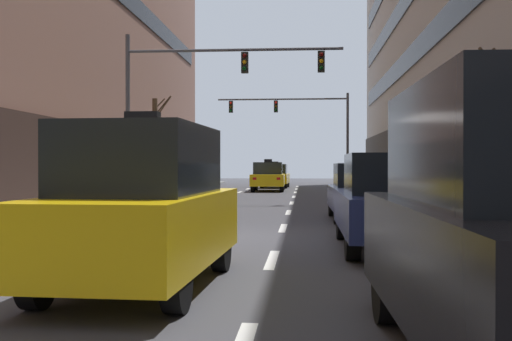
{
  "coord_description": "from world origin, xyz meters",
  "views": [
    {
      "loc": [
        2.1,
        -12.84,
        1.51
      ],
      "look_at": [
        -0.67,
        22.31,
        1.23
      ],
      "focal_mm": 43.19,
      "sensor_mm": 36.0,
      "label": 1
    }
  ],
  "objects_px": {
    "car_parked_2": "(363,192)",
    "traffic_signal_0": "(200,84)",
    "taxi_driving_1": "(169,184)",
    "car_parked_1": "(394,202)",
    "street_tree_0": "(155,143)",
    "traffic_signal_1": "(302,119)",
    "taxi_driving_0": "(143,207)",
    "taxi_driving_2": "(275,176)",
    "taxi_driving_3": "(268,177)",
    "street_tree_1": "(472,137)"
  },
  "relations": [
    {
      "from": "car_parked_2",
      "to": "traffic_signal_0",
      "type": "xyz_separation_m",
      "value": [
        -5.86,
        7.71,
        4.07
      ]
    },
    {
      "from": "taxi_driving_1",
      "to": "car_parked_1",
      "type": "distance_m",
      "value": 13.8
    },
    {
      "from": "car_parked_2",
      "to": "street_tree_0",
      "type": "xyz_separation_m",
      "value": [
        -9.51,
        14.99,
        1.96
      ]
    },
    {
      "from": "car_parked_2",
      "to": "traffic_signal_1",
      "type": "xyz_separation_m",
      "value": [
        -1.78,
        26.98,
        4.11
      ]
    },
    {
      "from": "car_parked_2",
      "to": "traffic_signal_1",
      "type": "distance_m",
      "value": 27.35
    },
    {
      "from": "taxi_driving_0",
      "to": "street_tree_0",
      "type": "bearing_deg",
      "value": 103.49
    },
    {
      "from": "taxi_driving_0",
      "to": "traffic_signal_1",
      "type": "bearing_deg",
      "value": 87.16
    },
    {
      "from": "traffic_signal_1",
      "to": "taxi_driving_2",
      "type": "bearing_deg",
      "value": -130.21
    },
    {
      "from": "traffic_signal_0",
      "to": "car_parked_2",
      "type": "bearing_deg",
      "value": -52.78
    },
    {
      "from": "car_parked_1",
      "to": "car_parked_2",
      "type": "distance_m",
      "value": 5.9
    },
    {
      "from": "taxi_driving_1",
      "to": "street_tree_0",
      "type": "xyz_separation_m",
      "value": [
        -2.72,
        8.86,
        1.93
      ]
    },
    {
      "from": "taxi_driving_0",
      "to": "taxi_driving_3",
      "type": "relative_size",
      "value": 0.92
    },
    {
      "from": "taxi_driving_0",
      "to": "taxi_driving_2",
      "type": "height_order",
      "value": "taxi_driving_0"
    },
    {
      "from": "taxi_driving_1",
      "to": "street_tree_0",
      "type": "relative_size",
      "value": 0.86
    },
    {
      "from": "taxi_driving_0",
      "to": "street_tree_0",
      "type": "height_order",
      "value": "street_tree_0"
    },
    {
      "from": "car_parked_1",
      "to": "traffic_signal_0",
      "type": "xyz_separation_m",
      "value": [
        -5.86,
        13.61,
        4.0
      ]
    },
    {
      "from": "taxi_driving_1",
      "to": "car_parked_2",
      "type": "distance_m",
      "value": 9.14
    },
    {
      "from": "car_parked_2",
      "to": "traffic_signal_0",
      "type": "bearing_deg",
      "value": 127.22
    },
    {
      "from": "taxi_driving_0",
      "to": "street_tree_1",
      "type": "bearing_deg",
      "value": 49.4
    },
    {
      "from": "taxi_driving_2",
      "to": "traffic_signal_1",
      "type": "xyz_separation_m",
      "value": [
        1.82,
        2.15,
        4.08
      ]
    },
    {
      "from": "taxi_driving_2",
      "to": "street_tree_1",
      "type": "relative_size",
      "value": 1.13
    },
    {
      "from": "street_tree_0",
      "to": "street_tree_1",
      "type": "distance_m",
      "value": 21.39
    },
    {
      "from": "taxi_driving_0",
      "to": "traffic_signal_0",
      "type": "bearing_deg",
      "value": 97.42
    },
    {
      "from": "car_parked_1",
      "to": "traffic_signal_0",
      "type": "distance_m",
      "value": 15.35
    },
    {
      "from": "taxi_driving_2",
      "to": "traffic_signal_1",
      "type": "height_order",
      "value": "traffic_signal_1"
    },
    {
      "from": "taxi_driving_0",
      "to": "street_tree_1",
      "type": "relative_size",
      "value": 1.09
    },
    {
      "from": "traffic_signal_0",
      "to": "taxi_driving_1",
      "type": "bearing_deg",
      "value": -120.35
    },
    {
      "from": "taxi_driving_0",
      "to": "traffic_signal_0",
      "type": "xyz_separation_m",
      "value": [
        -2.26,
        17.35,
        3.85
      ]
    },
    {
      "from": "taxi_driving_2",
      "to": "traffic_signal_0",
      "type": "distance_m",
      "value": 17.73
    },
    {
      "from": "taxi_driving_3",
      "to": "traffic_signal_1",
      "type": "height_order",
      "value": "traffic_signal_1"
    },
    {
      "from": "taxi_driving_2",
      "to": "car_parked_2",
      "type": "relative_size",
      "value": 1.03
    },
    {
      "from": "taxi_driving_1",
      "to": "taxi_driving_3",
      "type": "bearing_deg",
      "value": 76.99
    },
    {
      "from": "traffic_signal_0",
      "to": "street_tree_1",
      "type": "relative_size",
      "value": 2.31
    },
    {
      "from": "taxi_driving_0",
      "to": "taxi_driving_2",
      "type": "bearing_deg",
      "value": 90.01
    },
    {
      "from": "car_parked_1",
      "to": "traffic_signal_1",
      "type": "relative_size",
      "value": 0.49
    },
    {
      "from": "traffic_signal_1",
      "to": "taxi_driving_1",
      "type": "bearing_deg",
      "value": -103.5
    },
    {
      "from": "car_parked_2",
      "to": "street_tree_0",
      "type": "bearing_deg",
      "value": 122.39
    },
    {
      "from": "taxi_driving_0",
      "to": "taxi_driving_1",
      "type": "distance_m",
      "value": 16.08
    },
    {
      "from": "car_parked_2",
      "to": "traffic_signal_0",
      "type": "relative_size",
      "value": 0.47
    },
    {
      "from": "taxi_driving_1",
      "to": "traffic_signal_0",
      "type": "relative_size",
      "value": 0.5
    },
    {
      "from": "taxi_driving_3",
      "to": "car_parked_1",
      "type": "xyz_separation_m",
      "value": [
        3.75,
        -25.17,
        0.0
      ]
    },
    {
      "from": "taxi_driving_2",
      "to": "street_tree_1",
      "type": "bearing_deg",
      "value": -78.3
    },
    {
      "from": "traffic_signal_0",
      "to": "street_tree_1",
      "type": "bearing_deg",
      "value": -53.09
    },
    {
      "from": "street_tree_0",
      "to": "street_tree_1",
      "type": "relative_size",
      "value": 1.33
    },
    {
      "from": "taxi_driving_0",
      "to": "car_parked_1",
      "type": "xyz_separation_m",
      "value": [
        3.6,
        3.74,
        -0.15
      ]
    },
    {
      "from": "taxi_driving_1",
      "to": "traffic_signal_1",
      "type": "xyz_separation_m",
      "value": [
        5.01,
        20.85,
        4.07
      ]
    },
    {
      "from": "taxi_driving_1",
      "to": "taxi_driving_3",
      "type": "distance_m",
      "value": 13.5
    },
    {
      "from": "car_parked_2",
      "to": "taxi_driving_0",
      "type": "bearing_deg",
      "value": -110.47
    },
    {
      "from": "taxi_driving_3",
      "to": "traffic_signal_0",
      "type": "distance_m",
      "value": 12.41
    },
    {
      "from": "traffic_signal_1",
      "to": "car_parked_2",
      "type": "bearing_deg",
      "value": -86.22
    }
  ]
}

